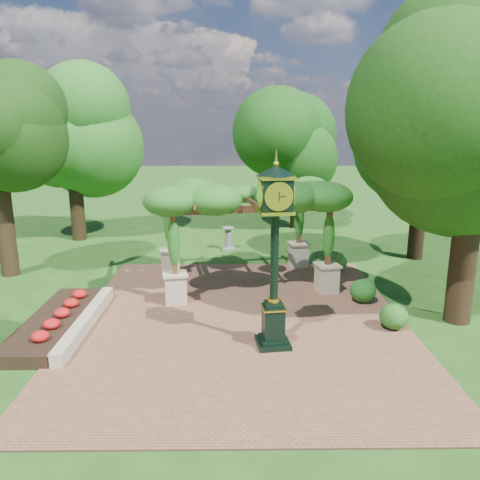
{
  "coord_description": "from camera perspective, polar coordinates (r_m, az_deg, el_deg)",
  "views": [
    {
      "loc": [
        -0.17,
        -12.48,
        5.83
      ],
      "look_at": [
        0.0,
        2.5,
        2.2
      ],
      "focal_mm": 35.0,
      "sensor_mm": 36.0,
      "label": 1
    }
  ],
  "objects": [
    {
      "name": "tree_east_far",
      "position": [
        22.06,
        21.73,
        12.43
      ],
      "size": [
        4.66,
        4.66,
        8.34
      ],
      "color": "black",
      "rests_on": "ground"
    },
    {
      "name": "shrub_mid",
      "position": [
        16.46,
        14.76,
        -5.99
      ],
      "size": [
        0.95,
        0.95,
        0.79
      ],
      "primitive_type": "ellipsoid",
      "rotation": [
        0.0,
        0.0,
        0.09
      ],
      "color": "#1C5718",
      "rests_on": "brick_plaza"
    },
    {
      "name": "sundial",
      "position": [
        22.78,
        -1.45,
        0.04
      ],
      "size": [
        0.69,
        0.69,
        1.1
      ],
      "rotation": [
        0.0,
        0.0,
        0.15
      ],
      "color": "gray",
      "rests_on": "ground"
    },
    {
      "name": "shrub_back",
      "position": [
        19.67,
        11.77,
        -2.69
      ],
      "size": [
        0.98,
        0.98,
        0.72
      ],
      "primitive_type": "ellipsoid",
      "rotation": [
        0.0,
        0.0,
        0.25
      ],
      "color": "#30681E",
      "rests_on": "brick_plaza"
    },
    {
      "name": "flower_bed",
      "position": [
        15.13,
        -21.52,
        -9.32
      ],
      "size": [
        1.5,
        5.0,
        0.36
      ],
      "primitive_type": "cube",
      "color": "red",
      "rests_on": "ground"
    },
    {
      "name": "border_wall",
      "position": [
        14.83,
        -18.23,
        -9.42
      ],
      "size": [
        0.35,
        5.0,
        0.4
      ],
      "primitive_type": "cube",
      "color": "#C6B793",
      "rests_on": "ground"
    },
    {
      "name": "ground",
      "position": [
        13.78,
        0.12,
        -11.42
      ],
      "size": [
        120.0,
        120.0,
        0.0
      ],
      "primitive_type": "plane",
      "color": "#1E4714",
      "rests_on": "ground"
    },
    {
      "name": "brick_plaza",
      "position": [
        14.68,
        0.07,
        -9.69
      ],
      "size": [
        10.0,
        12.0,
        0.04
      ],
      "primitive_type": "cube",
      "color": "brown",
      "rests_on": "ground"
    },
    {
      "name": "pedestal_clock",
      "position": [
        12.09,
        4.26,
        -0.08
      ],
      "size": [
        1.1,
        1.1,
        4.98
      ],
      "rotation": [
        0.0,
        0.0,
        0.13
      ],
      "color": "black",
      "rests_on": "brick_plaza"
    },
    {
      "name": "tree_north",
      "position": [
        27.59,
        7.07,
        11.94
      ],
      "size": [
        4.79,
        4.79,
        7.37
      ],
      "color": "#362415",
      "rests_on": "ground"
    },
    {
      "name": "tree_east_near",
      "position": [
        15.03,
        27.24,
        13.59
      ],
      "size": [
        5.31,
        5.31,
        9.03
      ],
      "color": "#342014",
      "rests_on": "ground"
    },
    {
      "name": "shrub_front",
      "position": [
        14.62,
        18.23,
        -8.85
      ],
      "size": [
        0.84,
        0.84,
        0.75
      ],
      "primitive_type": "ellipsoid",
      "rotation": [
        0.0,
        0.0,
        -0.01
      ],
      "color": "#215819",
      "rests_on": "brick_plaza"
    },
    {
      "name": "tree_west_far",
      "position": [
        25.68,
        -19.92,
        12.28
      ],
      "size": [
        4.91,
        4.91,
        8.12
      ],
      "color": "black",
      "rests_on": "ground"
    },
    {
      "name": "pergola",
      "position": [
        17.25,
        0.51,
        4.98
      ],
      "size": [
        6.89,
        5.02,
        3.95
      ],
      "rotation": [
        0.0,
        0.0,
        0.19
      ],
      "color": "#C6BC93",
      "rests_on": "brick_plaza"
    }
  ]
}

